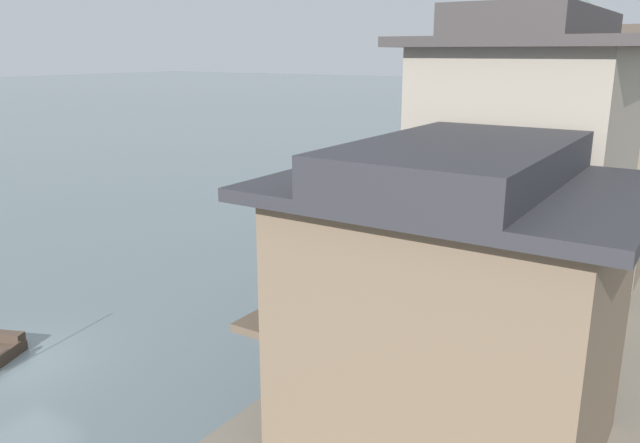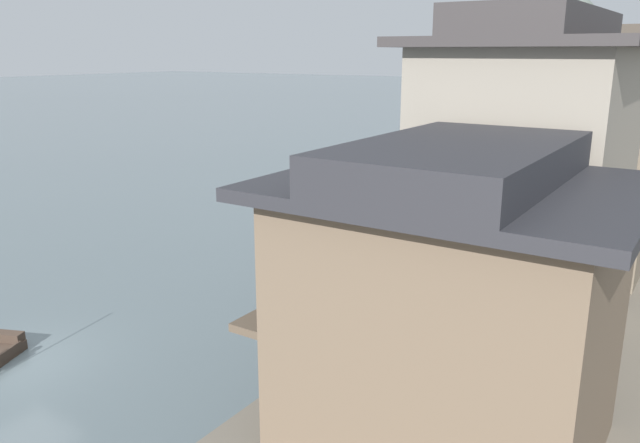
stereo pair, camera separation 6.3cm
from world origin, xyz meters
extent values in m
plane|color=slate|center=(0.00, 0.00, 0.00)|extent=(400.00, 400.00, 0.00)
cube|color=#423328|center=(-1.01, 0.45, 0.41)|extent=(1.00, 0.69, 0.25)
cube|color=#423328|center=(-2.14, 42.62, 0.15)|extent=(2.37, 5.21, 0.29)
cube|color=#423328|center=(-1.43, 44.95, 0.42)|extent=(0.88, 0.58, 0.26)
cube|color=#423328|center=(-2.85, 40.29, 0.42)|extent=(0.88, 0.58, 0.26)
cube|color=#423328|center=(-2.53, 42.74, 0.33)|extent=(1.44, 4.49, 0.08)
cube|color=#423328|center=(-1.75, 42.50, 0.33)|extent=(1.44, 4.49, 0.08)
ellipsoid|color=brown|center=(-2.14, 42.62, 0.51)|extent=(1.11, 1.32, 0.45)
cube|color=#232326|center=(6.43, 30.91, 0.13)|extent=(1.67, 4.50, 0.25)
cube|color=#232326|center=(6.81, 32.93, 0.36)|extent=(0.82, 0.50, 0.23)
cube|color=#232326|center=(6.04, 28.89, 0.36)|extent=(0.82, 0.50, 0.23)
cube|color=#232326|center=(6.05, 30.98, 0.29)|extent=(0.81, 3.86, 0.08)
cube|color=#232326|center=(6.81, 30.84, 0.29)|extent=(0.81, 3.86, 0.08)
ellipsoid|color=brown|center=(6.43, 30.91, 0.46)|extent=(0.96, 1.20, 0.42)
cube|color=#232326|center=(2.57, 17.81, 0.13)|extent=(5.06, 4.43, 0.25)
cube|color=#232326|center=(4.66, 16.09, 0.36)|extent=(0.87, 0.95, 0.23)
cube|color=#232326|center=(0.48, 19.53, 0.36)|extent=(0.87, 0.95, 0.23)
cube|color=#232326|center=(2.87, 18.18, 0.29)|extent=(4.07, 3.37, 0.08)
cube|color=#232326|center=(2.27, 17.44, 0.29)|extent=(4.07, 3.37, 0.08)
cube|color=#423328|center=(6.30, 10.81, 0.10)|extent=(1.75, 5.17, 0.20)
cube|color=#423328|center=(6.00, 13.17, 0.29)|extent=(1.04, 0.49, 0.18)
cube|color=#423328|center=(6.61, 8.45, 0.29)|extent=(1.04, 0.49, 0.18)
cube|color=#423328|center=(5.79, 10.74, 0.24)|extent=(0.66, 4.54, 0.08)
cube|color=#423328|center=(6.82, 10.88, 0.24)|extent=(0.66, 4.54, 0.08)
cube|color=#75604C|center=(12.01, 2.05, 3.44)|extent=(5.59, 4.94, 5.20)
cube|color=brown|center=(8.86, 2.05, 3.44)|extent=(0.70, 4.94, 0.16)
cube|color=#2D2D33|center=(12.01, 2.05, 6.16)|extent=(6.49, 5.84, 0.24)
cube|color=#2D2D33|center=(12.01, 2.05, 6.63)|extent=(3.35, 5.84, 0.70)
cube|color=gray|center=(11.55, 8.41, 4.74)|extent=(4.68, 6.20, 7.80)
cube|color=gray|center=(8.86, 8.41, 3.44)|extent=(0.70, 6.20, 0.16)
cube|color=gray|center=(8.86, 8.41, 6.04)|extent=(0.70, 6.20, 0.16)
cube|color=#3D3838|center=(11.55, 8.41, 8.76)|extent=(5.58, 7.10, 0.24)
cube|color=#3D3838|center=(11.55, 8.41, 9.23)|extent=(2.81, 7.10, 0.70)
cube|color=#7F705B|center=(11.65, 15.69, 3.44)|extent=(4.87, 5.39, 5.20)
cube|color=brown|center=(8.86, 15.69, 3.44)|extent=(0.70, 5.39, 0.16)
cube|color=#3D3838|center=(11.65, 15.69, 6.16)|extent=(5.77, 6.29, 0.24)
cube|color=#3D3838|center=(11.65, 15.69, 6.63)|extent=(2.92, 6.29, 0.70)
cube|color=brown|center=(11.77, 21.97, 4.74)|extent=(5.10, 4.70, 7.80)
cube|color=#4D4135|center=(8.86, 21.97, 3.44)|extent=(0.70, 4.70, 0.16)
cube|color=#4D4135|center=(8.86, 21.97, 6.04)|extent=(0.70, 4.70, 0.16)
cube|color=#4C4238|center=(11.77, 21.97, 8.76)|extent=(6.00, 5.60, 0.24)
cube|color=#4C4238|center=(11.77, 21.97, 9.23)|extent=(3.06, 5.60, 0.70)
cone|color=slate|center=(-16.56, 132.49, 11.74)|extent=(48.76, 48.76, 23.48)
camera|label=1|loc=(15.95, -8.72, 8.54)|focal=35.17mm
camera|label=2|loc=(16.01, -8.68, 8.54)|focal=35.17mm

